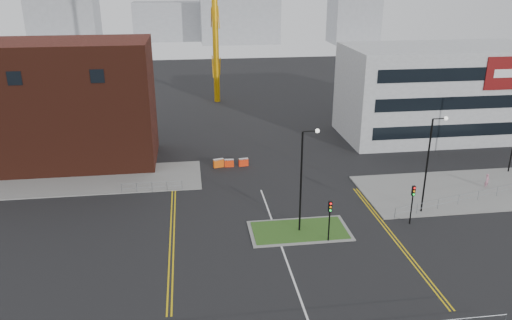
% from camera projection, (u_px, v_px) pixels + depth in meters
% --- Properties ---
extents(ground, '(200.00, 200.00, 0.00)m').
position_uv_depth(ground, '(296.00, 288.00, 35.28)').
color(ground, black).
rests_on(ground, ground).
extents(pavement_left, '(28.00, 8.00, 0.12)m').
position_uv_depth(pavement_left, '(69.00, 181.00, 53.08)').
color(pavement_left, slate).
rests_on(pavement_left, ground).
extents(pavement_right, '(24.00, 10.00, 0.12)m').
position_uv_depth(pavement_right, '(478.00, 189.00, 51.05)').
color(pavement_right, slate).
rests_on(pavement_right, ground).
extents(island_kerb, '(8.60, 4.60, 0.08)m').
position_uv_depth(island_kerb, '(299.00, 231.00, 42.94)').
color(island_kerb, slate).
rests_on(island_kerb, ground).
extents(grass_island, '(8.00, 4.00, 0.12)m').
position_uv_depth(grass_island, '(299.00, 231.00, 42.93)').
color(grass_island, '#204416').
rests_on(grass_island, ground).
extents(brick_building, '(24.20, 10.07, 14.24)m').
position_uv_depth(brick_building, '(44.00, 106.00, 55.85)').
color(brick_building, '#441B11').
rests_on(brick_building, ground).
extents(office_block, '(25.00, 12.20, 12.00)m').
position_uv_depth(office_block, '(438.00, 92.00, 66.12)').
color(office_block, '#A0A2A5').
rests_on(office_block, ground).
extents(streetlamp_island, '(1.46, 0.36, 9.18)m').
position_uv_depth(streetlamp_island, '(304.00, 173.00, 41.06)').
color(streetlamp_island, black).
rests_on(streetlamp_island, ground).
extents(streetlamp_right_near, '(1.46, 0.36, 9.18)m').
position_uv_depth(streetlamp_right_near, '(430.00, 158.00, 44.46)').
color(streetlamp_right_near, black).
rests_on(streetlamp_right_near, ground).
extents(traffic_light_island, '(0.28, 0.33, 3.65)m').
position_uv_depth(traffic_light_island, '(330.00, 214.00, 40.43)').
color(traffic_light_island, black).
rests_on(traffic_light_island, ground).
extents(traffic_light_right, '(0.28, 0.33, 3.65)m').
position_uv_depth(traffic_light_right, '(413.00, 197.00, 43.31)').
color(traffic_light_right, black).
rests_on(traffic_light_right, ground).
extents(railing_left, '(6.05, 0.05, 1.10)m').
position_uv_depth(railing_left, '(152.00, 185.00, 50.28)').
color(railing_left, gray).
rests_on(railing_left, ground).
extents(railing_right, '(19.05, 5.05, 1.10)m').
position_uv_depth(railing_right, '(478.00, 194.00, 48.29)').
color(railing_right, gray).
rests_on(railing_right, ground).
extents(centre_line, '(0.15, 30.00, 0.01)m').
position_uv_depth(centre_line, '(291.00, 272.00, 37.13)').
color(centre_line, silver).
rests_on(centre_line, ground).
extents(yellow_left_a, '(0.12, 24.00, 0.01)m').
position_uv_depth(yellow_left_a, '(171.00, 228.00, 43.39)').
color(yellow_left_a, gold).
rests_on(yellow_left_a, ground).
extents(yellow_left_b, '(0.12, 24.00, 0.01)m').
position_uv_depth(yellow_left_b, '(174.00, 228.00, 43.43)').
color(yellow_left_b, gold).
rests_on(yellow_left_b, ground).
extents(yellow_right_a, '(0.12, 20.00, 0.01)m').
position_uv_depth(yellow_right_a, '(391.00, 237.00, 42.06)').
color(yellow_right_a, gold).
rests_on(yellow_right_a, ground).
extents(yellow_right_b, '(0.12, 20.00, 0.01)m').
position_uv_depth(yellow_right_b, '(395.00, 236.00, 42.10)').
color(yellow_right_b, gold).
rests_on(yellow_right_b, ground).
extents(skyline_a, '(18.00, 12.00, 22.00)m').
position_uv_depth(skyline_a, '(63.00, 10.00, 137.43)').
color(skyline_a, gray).
rests_on(skyline_a, ground).
extents(skyline_b, '(24.00, 12.00, 16.00)m').
position_uv_depth(skyline_b, '(240.00, 16.00, 154.18)').
color(skyline_b, gray).
rests_on(skyline_b, ground).
extents(skyline_d, '(30.00, 12.00, 12.00)m').
position_uv_depth(skyline_d, '(181.00, 21.00, 161.84)').
color(skyline_d, gray).
rests_on(skyline_d, ground).
extents(pedestrian, '(0.69, 0.63, 1.57)m').
position_uv_depth(pedestrian, '(487.00, 181.00, 51.24)').
color(pedestrian, '#BB798E').
rests_on(pedestrian, ground).
extents(barrier_left, '(1.24, 0.68, 0.99)m').
position_uv_depth(barrier_left, '(219.00, 163.00, 56.83)').
color(barrier_left, '#F25B0D').
rests_on(barrier_left, ground).
extents(barrier_mid, '(1.08, 0.41, 0.89)m').
position_uv_depth(barrier_mid, '(229.00, 163.00, 57.00)').
color(barrier_mid, '#FC380E').
rests_on(barrier_mid, ground).
extents(barrier_right, '(1.12, 0.54, 0.91)m').
position_uv_depth(barrier_right, '(244.00, 162.00, 57.21)').
color(barrier_right, '#FF340E').
rests_on(barrier_right, ground).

